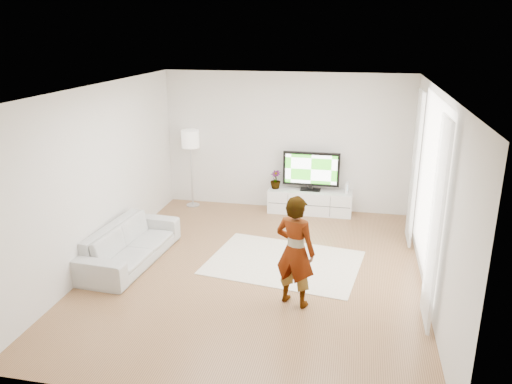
% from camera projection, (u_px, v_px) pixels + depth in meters
% --- Properties ---
extents(floor, '(6.00, 6.00, 0.00)m').
position_uv_depth(floor, '(256.00, 271.00, 7.78)').
color(floor, '#A07348').
rests_on(floor, ground).
extents(ceiling, '(6.00, 6.00, 0.00)m').
position_uv_depth(ceiling, '(256.00, 89.00, 6.91)').
color(ceiling, white).
rests_on(ceiling, wall_back).
extents(wall_left, '(0.02, 6.00, 2.80)m').
position_uv_depth(wall_left, '(100.00, 176.00, 7.82)').
color(wall_left, silver).
rests_on(wall_left, floor).
extents(wall_right, '(0.02, 6.00, 2.80)m').
position_uv_depth(wall_right, '(434.00, 196.00, 6.86)').
color(wall_right, silver).
rests_on(wall_right, floor).
extents(wall_back, '(5.00, 0.02, 2.80)m').
position_uv_depth(wall_back, '(286.00, 142.00, 10.13)').
color(wall_back, silver).
rests_on(wall_back, floor).
extents(wall_front, '(5.00, 0.02, 2.80)m').
position_uv_depth(wall_front, '(190.00, 281.00, 4.55)').
color(wall_front, silver).
rests_on(wall_front, floor).
extents(window, '(0.01, 2.60, 2.50)m').
position_uv_depth(window, '(430.00, 186.00, 7.13)').
color(window, white).
rests_on(window, wall_right).
extents(curtain_near, '(0.04, 0.70, 2.60)m').
position_uv_depth(curtain_near, '(436.00, 225.00, 5.97)').
color(curtain_near, white).
rests_on(curtain_near, floor).
extents(curtain_far, '(0.04, 0.70, 2.60)m').
position_uv_depth(curtain_far, '(415.00, 169.00, 8.39)').
color(curtain_far, white).
rests_on(curtain_far, floor).
extents(media_console, '(1.69, 0.48, 0.47)m').
position_uv_depth(media_console, '(310.00, 202.00, 10.17)').
color(media_console, white).
rests_on(media_console, floor).
extents(television, '(1.13, 0.22, 0.79)m').
position_uv_depth(television, '(311.00, 170.00, 9.99)').
color(television, black).
rests_on(television, media_console).
extents(game_console, '(0.08, 0.16, 0.22)m').
position_uv_depth(game_console, '(348.00, 188.00, 9.92)').
color(game_console, white).
rests_on(game_console, media_console).
extents(potted_plant, '(0.27, 0.27, 0.38)m').
position_uv_depth(potted_plant, '(275.00, 180.00, 10.18)').
color(potted_plant, '#3F7238').
rests_on(potted_plant, media_console).
extents(rug, '(2.58, 2.03, 0.01)m').
position_uv_depth(rug, '(284.00, 262.00, 8.04)').
color(rug, white).
rests_on(rug, floor).
extents(player, '(0.66, 0.54, 1.55)m').
position_uv_depth(player, '(295.00, 251.00, 6.60)').
color(player, '#334772').
rests_on(player, rug).
extents(sofa, '(0.95, 2.14, 0.61)m').
position_uv_depth(sofa, '(130.00, 244.00, 8.00)').
color(sofa, '#B0B0AB').
rests_on(sofa, floor).
extents(floor_lamp, '(0.36, 0.36, 1.62)m').
position_uv_depth(floor_lamp, '(190.00, 142.00, 10.23)').
color(floor_lamp, silver).
rests_on(floor_lamp, floor).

